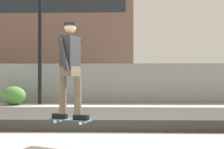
# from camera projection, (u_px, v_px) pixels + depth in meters

# --- Properties ---
(ground_plane) EXTENTS (120.00, 120.00, 0.00)m
(ground_plane) POSITION_uv_depth(u_px,v_px,m) (87.00, 143.00, 5.56)
(ground_plane) COLOR #9E998E
(gravel_berm) EXTENTS (11.65, 2.70, 0.27)m
(gravel_berm) POSITION_uv_depth(u_px,v_px,m) (96.00, 118.00, 7.94)
(gravel_berm) COLOR #33302D
(gravel_berm) RESTS_ON ground_plane
(skateboard) EXTENTS (0.82, 0.47, 0.07)m
(skateboard) POSITION_uv_depth(u_px,v_px,m) (70.00, 120.00, 5.31)
(skateboard) COLOR #2D608C
(skater) EXTENTS (0.71, 0.62, 1.75)m
(skater) POSITION_uv_depth(u_px,v_px,m) (70.00, 64.00, 5.32)
(skater) COLOR black
(skater) RESTS_ON skateboard
(chain_fence) EXTENTS (27.87, 0.06, 1.85)m
(chain_fence) POSITION_uv_depth(u_px,v_px,m) (106.00, 83.00, 13.96)
(chain_fence) COLOR gray
(chain_fence) RESTS_ON ground_plane
(street_lamp) EXTENTS (0.44, 0.44, 7.06)m
(street_lamp) POSITION_uv_depth(u_px,v_px,m) (40.00, 5.00, 13.05)
(street_lamp) COLOR black
(street_lamp) RESTS_ON ground_plane
(parked_car_near) EXTENTS (4.52, 2.19, 1.66)m
(parked_car_near) POSITION_uv_depth(u_px,v_px,m) (58.00, 83.00, 16.87)
(parked_car_near) COLOR #474C54
(parked_car_near) RESTS_ON ground_plane
(library_building) EXTENTS (26.04, 14.78, 17.84)m
(library_building) POSITION_uv_depth(u_px,v_px,m) (50.00, 28.00, 47.28)
(library_building) COLOR brown
(library_building) RESTS_ON ground_plane
(shrub_left) EXTENTS (1.04, 0.85, 0.80)m
(shrub_left) POSITION_uv_depth(u_px,v_px,m) (14.00, 96.00, 12.92)
(shrub_left) COLOR #477F38
(shrub_left) RESTS_ON ground_plane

